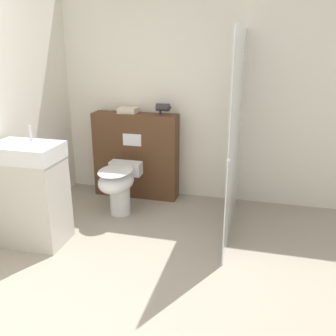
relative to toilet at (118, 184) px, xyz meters
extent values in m
plane|color=#9E9384|center=(0.42, -1.62, -0.36)|extent=(12.00, 12.00, 0.00)
cube|color=silver|center=(0.42, 0.76, 0.89)|extent=(8.00, 0.06, 2.50)
cube|color=#51331E|center=(0.01, 0.58, 0.15)|extent=(1.01, 0.24, 1.01)
cube|color=white|center=(0.01, 0.45, 0.37)|extent=(0.22, 0.01, 0.14)
cube|color=silver|center=(1.21, 0.01, 0.60)|extent=(0.01, 1.45, 1.93)
sphere|color=#B2B2B7|center=(1.21, -0.68, 0.57)|extent=(0.04, 0.04, 0.04)
cylinder|color=white|center=(0.00, 0.03, -0.17)|extent=(0.22, 0.22, 0.39)
ellipsoid|color=white|center=(0.00, -0.06, 0.05)|extent=(0.36, 0.49, 0.22)
ellipsoid|color=white|center=(0.00, -0.06, 0.17)|extent=(0.35, 0.48, 0.02)
cube|color=white|center=(0.00, 0.24, 0.10)|extent=(0.36, 0.15, 0.15)
cube|color=beige|center=(-0.56, -0.74, 0.04)|extent=(0.59, 0.40, 0.81)
cube|color=white|center=(-0.56, -0.74, 0.52)|extent=(0.61, 0.41, 0.14)
cylinder|color=silver|center=(-0.56, -0.63, 0.67)|extent=(0.02, 0.02, 0.14)
cylinder|color=#2D2D33|center=(0.34, 0.57, 0.74)|extent=(0.15, 0.09, 0.09)
cone|color=#2D2D33|center=(0.43, 0.57, 0.74)|extent=(0.03, 0.07, 0.07)
cylinder|color=#2D2D33|center=(0.31, 0.57, 0.69)|extent=(0.03, 0.03, 0.08)
cube|color=beige|center=(-0.08, 0.59, 0.68)|extent=(0.21, 0.17, 0.06)
camera|label=1|loc=(1.45, -3.49, 1.45)|focal=40.00mm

